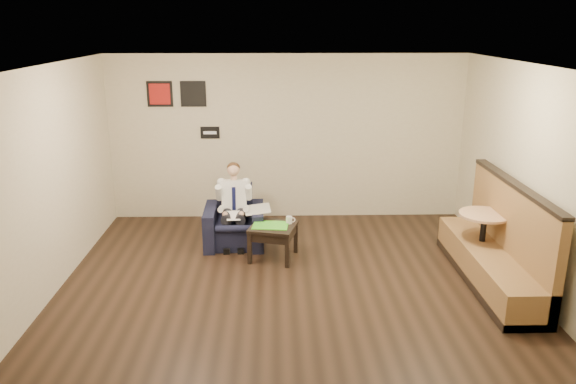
{
  "coord_description": "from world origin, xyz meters",
  "views": [
    {
      "loc": [
        -0.22,
        -6.39,
        3.29
      ],
      "look_at": [
        -0.03,
        1.2,
        0.98
      ],
      "focal_mm": 35.0,
      "sensor_mm": 36.0,
      "label": 1
    }
  ],
  "objects_px": {
    "green_folder": "(270,225)",
    "side_table": "(273,242)",
    "seated_man": "(234,210)",
    "coffee_mug": "(289,220)",
    "cafe_table": "(482,243)",
    "smartphone": "(280,221)",
    "armchair": "(234,217)",
    "banquette": "(492,235)"
  },
  "relations": [
    {
      "from": "seated_man",
      "to": "green_folder",
      "type": "distance_m",
      "value": 0.73
    },
    {
      "from": "cafe_table",
      "to": "smartphone",
      "type": "bearing_deg",
      "value": 166.0
    },
    {
      "from": "side_table",
      "to": "smartphone",
      "type": "bearing_deg",
      "value": 57.78
    },
    {
      "from": "seated_man",
      "to": "smartphone",
      "type": "height_order",
      "value": "seated_man"
    },
    {
      "from": "banquette",
      "to": "seated_man",
      "type": "bearing_deg",
      "value": 159.35
    },
    {
      "from": "coffee_mug",
      "to": "cafe_table",
      "type": "relative_size",
      "value": 0.13
    },
    {
      "from": "side_table",
      "to": "coffee_mug",
      "type": "relative_size",
      "value": 5.79
    },
    {
      "from": "armchair",
      "to": "banquette",
      "type": "bearing_deg",
      "value": -23.59
    },
    {
      "from": "side_table",
      "to": "armchair",
      "type": "bearing_deg",
      "value": 136.71
    },
    {
      "from": "green_folder",
      "to": "armchair",
      "type": "bearing_deg",
      "value": 134.17
    },
    {
      "from": "seated_man",
      "to": "side_table",
      "type": "height_order",
      "value": "seated_man"
    },
    {
      "from": "armchair",
      "to": "side_table",
      "type": "relative_size",
      "value": 1.45
    },
    {
      "from": "seated_man",
      "to": "side_table",
      "type": "xyz_separation_m",
      "value": [
        0.59,
        -0.45,
        -0.34
      ]
    },
    {
      "from": "seated_man",
      "to": "side_table",
      "type": "relative_size",
      "value": 1.93
    },
    {
      "from": "coffee_mug",
      "to": "banquette",
      "type": "distance_m",
      "value": 2.76
    },
    {
      "from": "armchair",
      "to": "side_table",
      "type": "height_order",
      "value": "armchair"
    },
    {
      "from": "armchair",
      "to": "seated_man",
      "type": "distance_m",
      "value": 0.2
    },
    {
      "from": "side_table",
      "to": "banquette",
      "type": "relative_size",
      "value": 0.24
    },
    {
      "from": "side_table",
      "to": "green_folder",
      "type": "bearing_deg",
      "value": -161.18
    },
    {
      "from": "green_folder",
      "to": "side_table",
      "type": "bearing_deg",
      "value": 18.82
    },
    {
      "from": "seated_man",
      "to": "green_folder",
      "type": "height_order",
      "value": "seated_man"
    },
    {
      "from": "green_folder",
      "to": "coffee_mug",
      "type": "bearing_deg",
      "value": 18.82
    },
    {
      "from": "armchair",
      "to": "smartphone",
      "type": "xyz_separation_m",
      "value": [
        0.7,
        -0.4,
        0.08
      ]
    },
    {
      "from": "smartphone",
      "to": "coffee_mug",
      "type": "bearing_deg",
      "value": -7.1
    },
    {
      "from": "armchair",
      "to": "coffee_mug",
      "type": "bearing_deg",
      "value": -31.71
    },
    {
      "from": "seated_man",
      "to": "smartphone",
      "type": "distance_m",
      "value": 0.76
    },
    {
      "from": "green_folder",
      "to": "banquette",
      "type": "relative_size",
      "value": 0.19
    },
    {
      "from": "armchair",
      "to": "smartphone",
      "type": "relative_size",
      "value": 5.71
    },
    {
      "from": "green_folder",
      "to": "cafe_table",
      "type": "xyz_separation_m",
      "value": [
        2.87,
        -0.51,
        -0.09
      ]
    },
    {
      "from": "seated_man",
      "to": "armchair",
      "type": "bearing_deg",
      "value": 90.0
    },
    {
      "from": "side_table",
      "to": "seated_man",
      "type": "bearing_deg",
      "value": 142.91
    },
    {
      "from": "banquette",
      "to": "cafe_table",
      "type": "relative_size",
      "value": 3.09
    },
    {
      "from": "seated_man",
      "to": "coffee_mug",
      "type": "xyz_separation_m",
      "value": [
        0.82,
        -0.37,
        -0.04
      ]
    },
    {
      "from": "coffee_mug",
      "to": "banquette",
      "type": "xyz_separation_m",
      "value": [
        2.6,
        -0.92,
        0.11
      ]
    },
    {
      "from": "banquette",
      "to": "armchair",
      "type": "bearing_deg",
      "value": 157.74
    },
    {
      "from": "green_folder",
      "to": "cafe_table",
      "type": "relative_size",
      "value": 0.6
    },
    {
      "from": "armchair",
      "to": "coffee_mug",
      "type": "height_order",
      "value": "armchair"
    },
    {
      "from": "seated_man",
      "to": "smartphone",
      "type": "xyz_separation_m",
      "value": [
        0.69,
        -0.29,
        -0.08
      ]
    },
    {
      "from": "coffee_mug",
      "to": "banquette",
      "type": "height_order",
      "value": "banquette"
    },
    {
      "from": "smartphone",
      "to": "banquette",
      "type": "xyz_separation_m",
      "value": [
        2.73,
        -1.0,
        0.15
      ]
    },
    {
      "from": "armchair",
      "to": "seated_man",
      "type": "bearing_deg",
      "value": -90.0
    },
    {
      "from": "coffee_mug",
      "to": "side_table",
      "type": "bearing_deg",
      "value": -161.18
    }
  ]
}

